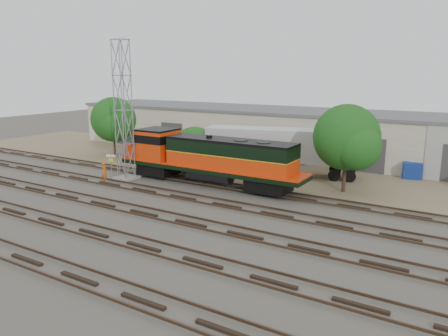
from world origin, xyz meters
The scene contains 13 objects.
ground centered at (0.00, 0.00, 0.00)m, with size 140.00×140.00×0.00m, color #47423A.
dirt_strip centered at (0.00, 15.00, 0.01)m, with size 80.00×16.00×0.02m, color #726047.
tracks centered at (0.00, -3.00, 0.08)m, with size 80.00×20.40×0.28m.
warehouse centered at (0.04, 22.98, 2.65)m, with size 58.40×10.40×5.30m.
locomotive centered at (-0.80, 6.00, 2.43)m, with size 17.67×3.10×4.25m.
signal_tower centered at (-8.22, 3.88, 6.02)m, with size 1.82×1.82×12.35m.
sign_post centered at (-9.92, 3.68, 1.51)m, with size 0.83×0.37×2.16m.
worker centered at (-8.80, 1.77, 0.94)m, with size 0.68×0.45×1.88m, color #DA540C.
semi_trailer centered at (3.56, 12.86, 2.77)m, with size 14.56×6.65×4.41m.
dumpster_blue centered at (14.06, 17.80, 0.75)m, with size 1.60×1.50×1.50m, color navy.
tree_west centered at (-17.30, 11.51, 4.06)m, with size 5.45×5.19×6.79m.
tree_mid centered at (-4.62, 9.81, 1.93)m, with size 4.88×4.65×4.65m.
tree_east centered at (10.35, 9.69, 4.37)m, with size 5.57×5.31×7.17m.
Camera 1 is at (19.82, -24.61, 9.66)m, focal length 35.00 mm.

